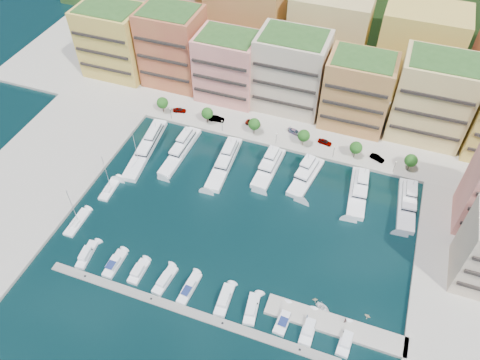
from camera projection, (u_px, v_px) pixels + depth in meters
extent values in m
plane|color=black|center=(242.00, 219.00, 126.53)|extent=(400.00, 400.00, 0.00)
cube|color=#9E998E|center=(301.00, 91.00, 166.56)|extent=(220.00, 64.00, 2.00)
cube|color=#9E998E|center=(32.00, 182.00, 135.85)|extent=(34.00, 76.00, 2.00)
cube|color=#223D19|center=(330.00, 27.00, 197.54)|extent=(240.00, 40.00, 58.00)
cube|color=gray|center=(186.00, 311.00, 107.86)|extent=(72.00, 2.20, 0.35)
cube|color=#9E998E|center=(335.00, 326.00, 105.32)|extent=(32.00, 5.00, 2.00)
cube|color=gold|center=(114.00, 42.00, 164.77)|extent=(22.00, 16.00, 24.00)
cube|color=black|center=(102.00, 54.00, 159.45)|extent=(20.24, 0.50, 0.90)
cube|color=#285120|center=(107.00, 8.00, 155.76)|extent=(19.36, 14.08, 0.80)
cube|color=#BC733E|center=(173.00, 48.00, 160.20)|extent=(20.00, 16.00, 26.00)
cube|color=black|center=(162.00, 60.00, 154.87)|extent=(18.40, 0.50, 0.90)
cube|color=#285120|center=(168.00, 10.00, 150.46)|extent=(17.60, 14.08, 0.80)
cube|color=#F49988|center=(228.00, 67.00, 155.46)|extent=(20.00, 15.00, 22.00)
cube|color=black|center=(219.00, 80.00, 150.45)|extent=(18.40, 0.50, 0.90)
cube|color=#285120|center=(227.00, 36.00, 147.17)|extent=(17.60, 13.20, 0.80)
cube|color=beige|center=(291.00, 73.00, 150.75)|extent=(22.00, 16.00, 25.00)
cube|color=black|center=(284.00, 87.00, 145.43)|extent=(20.24, 0.50, 0.90)
cube|color=#285120|center=(294.00, 36.00, 141.37)|extent=(19.36, 14.08, 0.80)
cube|color=#BB7646|center=(357.00, 92.00, 145.05)|extent=(20.00, 15.00, 23.00)
cube|color=black|center=(353.00, 107.00, 140.04)|extent=(18.40, 0.50, 0.90)
cube|color=#285120|center=(365.00, 59.00, 136.40)|extent=(17.60, 13.20, 0.80)
cube|color=#E3C878|center=(432.00, 99.00, 140.11)|extent=(22.00, 16.00, 26.00)
cube|color=black|center=(430.00, 116.00, 134.78)|extent=(20.24, 0.50, 0.90)
cube|color=#285120|center=(447.00, 61.00, 130.37)|extent=(19.36, 14.08, 0.80)
cube|color=beige|center=(171.00, 8.00, 175.52)|extent=(26.00, 18.00, 30.00)
cube|color=#BB7646|center=(246.00, 22.00, 168.51)|extent=(26.00, 18.00, 30.00)
cube|color=#E3C878|center=(328.00, 36.00, 161.50)|extent=(26.00, 18.00, 30.00)
cube|color=gold|center=(417.00, 52.00, 154.49)|extent=(26.00, 18.00, 30.00)
cylinder|color=#473323|center=(163.00, 108.00, 155.68)|extent=(0.24, 0.24, 3.00)
sphere|color=#154814|center=(162.00, 103.00, 154.05)|extent=(3.80, 3.80, 3.80)
cylinder|color=#473323|center=(208.00, 119.00, 151.95)|extent=(0.24, 0.24, 3.00)
sphere|color=#154814|center=(207.00, 113.00, 150.31)|extent=(3.80, 3.80, 3.80)
cylinder|color=#473323|center=(254.00, 130.00, 148.21)|extent=(0.24, 0.24, 3.00)
sphere|color=#154814|center=(254.00, 124.00, 146.57)|extent=(3.80, 3.80, 3.80)
cylinder|color=#473323|center=(303.00, 141.00, 144.47)|extent=(0.24, 0.24, 3.00)
sphere|color=#154814|center=(304.00, 136.00, 142.83)|extent=(3.80, 3.80, 3.80)
cylinder|color=#473323|center=(355.00, 153.00, 140.73)|extent=(0.24, 0.24, 3.00)
sphere|color=#154814|center=(356.00, 148.00, 139.10)|extent=(3.80, 3.80, 3.80)
cylinder|color=#473323|center=(409.00, 166.00, 136.99)|extent=(0.24, 0.24, 3.00)
sphere|color=#154814|center=(411.00, 160.00, 135.36)|extent=(3.80, 3.80, 3.80)
cylinder|color=black|center=(171.00, 114.00, 152.90)|extent=(0.10, 0.10, 4.00)
sphere|color=#FFF2CC|center=(170.00, 109.00, 151.41)|extent=(0.30, 0.30, 0.30)
cylinder|color=black|center=(222.00, 126.00, 148.70)|extent=(0.10, 0.10, 4.00)
sphere|color=#FFF2CC|center=(222.00, 121.00, 147.21)|extent=(0.30, 0.30, 0.30)
cylinder|color=black|center=(276.00, 139.00, 144.49)|extent=(0.10, 0.10, 4.00)
sphere|color=#FFF2CC|center=(277.00, 134.00, 143.00)|extent=(0.30, 0.30, 0.30)
cylinder|color=black|center=(334.00, 152.00, 140.29)|extent=(0.10, 0.10, 4.00)
sphere|color=#FFF2CC|center=(335.00, 147.00, 138.80)|extent=(0.30, 0.30, 0.30)
cylinder|color=black|center=(395.00, 167.00, 136.08)|extent=(0.10, 0.10, 4.00)
sphere|color=#FFF2CC|center=(396.00, 162.00, 134.59)|extent=(0.30, 0.30, 0.30)
cube|color=white|center=(146.00, 150.00, 144.87)|extent=(7.41, 27.70, 2.30)
cube|color=white|center=(149.00, 139.00, 145.15)|extent=(5.26, 15.37, 1.80)
cube|color=black|center=(149.00, 139.00, 145.15)|extent=(5.33, 15.43, 0.55)
cube|color=white|center=(152.00, 131.00, 145.40)|extent=(3.54, 8.46, 1.40)
cylinder|color=#B2B2B7|center=(153.00, 124.00, 145.29)|extent=(0.14, 0.14, 1.80)
cube|color=white|center=(180.00, 153.00, 144.02)|extent=(4.63, 22.42, 2.30)
cube|color=white|center=(183.00, 143.00, 143.97)|extent=(3.65, 12.36, 1.80)
cube|color=black|center=(183.00, 143.00, 143.97)|extent=(3.71, 12.42, 0.55)
cube|color=white|center=(185.00, 136.00, 143.96)|extent=(2.61, 6.76, 1.40)
cylinder|color=#B2B2B7|center=(186.00, 129.00, 143.66)|extent=(0.14, 0.14, 1.80)
cube|color=black|center=(181.00, 154.00, 144.35)|extent=(4.68, 22.47, 0.35)
cube|color=white|center=(224.00, 164.00, 140.46)|extent=(5.69, 23.02, 2.30)
cube|color=white|center=(227.00, 155.00, 140.45)|extent=(4.36, 12.72, 1.80)
cube|color=black|center=(227.00, 155.00, 140.45)|extent=(4.42, 12.78, 0.55)
cube|color=white|center=(229.00, 147.00, 140.46)|extent=(3.07, 6.97, 1.40)
cylinder|color=#B2B2B7|center=(230.00, 140.00, 140.18)|extent=(0.14, 0.14, 1.80)
cube|color=white|center=(268.00, 169.00, 139.07)|extent=(5.70, 17.82, 2.30)
cube|color=white|center=(271.00, 160.00, 138.72)|extent=(4.44, 9.86, 1.80)
cube|color=black|center=(271.00, 160.00, 138.72)|extent=(4.50, 9.93, 0.55)
cube|color=white|center=(272.00, 153.00, 138.46)|extent=(3.16, 5.42, 1.40)
cylinder|color=#B2B2B7|center=(274.00, 147.00, 137.98)|extent=(0.14, 0.14, 1.80)
cube|color=white|center=(305.00, 178.00, 136.54)|extent=(7.50, 17.79, 2.30)
cube|color=white|center=(308.00, 169.00, 136.17)|extent=(5.38, 9.99, 1.80)
cube|color=black|center=(308.00, 169.00, 136.17)|extent=(5.45, 10.06, 0.55)
cube|color=white|center=(309.00, 162.00, 135.89)|extent=(3.65, 5.57, 1.40)
cylinder|color=#B2B2B7|center=(311.00, 156.00, 135.40)|extent=(0.14, 0.14, 1.80)
cube|color=black|center=(305.00, 179.00, 136.87)|extent=(7.55, 17.85, 0.35)
cube|color=white|center=(358.00, 194.00, 132.36)|extent=(6.29, 19.38, 2.30)
cube|color=white|center=(360.00, 184.00, 132.10)|extent=(4.73, 10.76, 1.80)
cube|color=black|center=(360.00, 184.00, 132.10)|extent=(4.79, 10.83, 0.55)
cube|color=white|center=(362.00, 177.00, 131.92)|extent=(3.30, 5.93, 1.40)
cylinder|color=#B2B2B7|center=(364.00, 170.00, 131.49)|extent=(0.14, 0.14, 1.80)
cube|color=white|center=(406.00, 206.00, 129.18)|extent=(5.96, 19.45, 2.30)
cube|color=white|center=(409.00, 196.00, 128.93)|extent=(4.52, 10.78, 1.80)
cube|color=black|center=(409.00, 196.00, 128.93)|extent=(4.59, 10.85, 0.55)
cube|color=white|center=(411.00, 189.00, 128.76)|extent=(3.17, 5.93, 1.40)
cylinder|color=#B2B2B7|center=(413.00, 182.00, 128.34)|extent=(0.14, 0.14, 1.80)
cube|color=white|center=(87.00, 255.00, 118.23)|extent=(3.35, 8.59, 1.40)
cube|color=white|center=(85.00, 253.00, 117.01)|extent=(2.33, 4.21, 1.10)
cube|color=black|center=(89.00, 249.00, 118.28)|extent=(1.73, 0.30, 0.55)
cube|color=white|center=(115.00, 264.00, 116.35)|extent=(2.73, 8.10, 1.40)
cube|color=white|center=(113.00, 263.00, 115.14)|extent=(2.12, 3.89, 1.10)
cube|color=black|center=(117.00, 258.00, 116.37)|extent=(1.96, 0.10, 0.55)
cube|color=navy|center=(111.00, 265.00, 114.03)|extent=(1.91, 2.43, 0.12)
cube|color=white|center=(139.00, 272.00, 114.79)|extent=(2.76, 7.08, 1.40)
cube|color=white|center=(137.00, 270.00, 113.62)|extent=(2.13, 3.41, 1.10)
cube|color=black|center=(140.00, 266.00, 114.71)|extent=(1.94, 0.12, 0.55)
cube|color=white|center=(165.00, 281.00, 113.12)|extent=(3.40, 8.51, 1.40)
cube|color=white|center=(164.00, 279.00, 111.91)|extent=(2.39, 4.17, 1.10)
cube|color=black|center=(167.00, 274.00, 113.16)|extent=(1.84, 0.29, 0.55)
cube|color=white|center=(189.00, 289.00, 111.62)|extent=(2.97, 9.02, 1.40)
cube|color=white|center=(188.00, 288.00, 110.39)|extent=(2.16, 4.37, 1.10)
cube|color=black|center=(191.00, 282.00, 111.71)|extent=(1.76, 0.21, 0.55)
cube|color=navy|center=(186.00, 290.00, 109.20)|extent=(1.87, 2.76, 0.12)
cube|color=white|center=(224.00, 300.00, 109.52)|extent=(3.20, 8.53, 1.40)
cube|color=white|center=(224.00, 299.00, 108.31)|extent=(2.35, 4.14, 1.10)
cube|color=black|center=(226.00, 294.00, 109.57)|extent=(1.97, 0.21, 0.55)
cube|color=white|center=(252.00, 309.00, 107.93)|extent=(3.58, 8.30, 1.40)
cube|color=white|center=(251.00, 308.00, 106.73)|extent=(2.50, 4.08, 1.10)
cube|color=black|center=(254.00, 303.00, 107.95)|extent=(1.89, 0.33, 0.55)
cube|color=white|center=(284.00, 320.00, 106.14)|extent=(3.23, 7.85, 1.40)
cube|color=white|center=(284.00, 319.00, 104.94)|extent=(2.35, 3.83, 1.10)
cube|color=black|center=(286.00, 313.00, 106.12)|extent=(1.94, 0.24, 0.55)
cube|color=navy|center=(283.00, 321.00, 103.86)|extent=(2.04, 2.43, 0.12)
cube|color=white|center=(309.00, 328.00, 104.77)|extent=(2.91, 8.53, 1.40)
cube|color=white|center=(309.00, 327.00, 103.55)|extent=(2.24, 4.10, 1.10)
cube|color=black|center=(311.00, 321.00, 104.83)|extent=(2.02, 0.12, 0.55)
cube|color=white|center=(346.00, 340.00, 102.82)|extent=(3.31, 8.17, 1.40)
cube|color=white|center=(347.00, 339.00, 101.61)|extent=(2.39, 3.98, 1.10)
cube|color=black|center=(348.00, 333.00, 102.82)|extent=(1.93, 0.25, 0.55)
cube|color=white|center=(110.00, 189.00, 133.74)|extent=(3.32, 9.20, 1.20)
cube|color=white|center=(108.00, 189.00, 132.50)|extent=(1.81, 2.36, 0.60)
cylinder|color=#B2B2B7|center=(106.00, 172.00, 129.23)|extent=(0.14, 0.14, 12.00)
cylinder|color=#B2B2B7|center=(106.00, 189.00, 131.70)|extent=(0.34, 4.07, 0.10)
cube|color=white|center=(78.00, 223.00, 125.38)|extent=(3.03, 9.49, 1.20)
cube|color=white|center=(75.00, 223.00, 124.12)|extent=(1.74, 2.40, 0.60)
cylinder|color=#B2B2B7|center=(72.00, 206.00, 120.89)|extent=(0.14, 0.14, 12.00)
cylinder|color=#B2B2B7|center=(73.00, 223.00, 123.31)|extent=(0.20, 4.24, 0.10)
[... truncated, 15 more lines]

